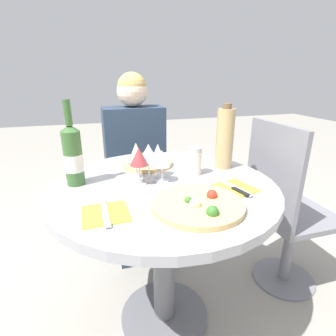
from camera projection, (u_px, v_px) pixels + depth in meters
ground_plane at (164, 316)px, 1.36m from camera, size 12.00×12.00×0.00m
dining_table at (164, 215)px, 1.16m from camera, size 0.95×0.95×0.75m
chair_behind_diner at (135, 177)px, 1.93m from camera, size 0.40×0.40×0.96m
seated_diner at (138, 175)px, 1.78m from camera, size 0.39×0.44×1.20m
chair_empty_side at (284, 213)px, 1.43m from camera, size 0.40×0.40×0.96m
pizza_large at (198, 204)px, 0.90m from camera, size 0.32×0.32×0.05m
pizza_small_far at (147, 163)px, 1.33m from camera, size 0.25×0.25×0.05m
wine_bottle at (73, 155)px, 1.06m from camera, size 0.08×0.08×0.35m
tall_carafe at (225, 138)px, 1.25m from camera, size 0.08×0.08×0.31m
sugar_shaker at (195, 161)px, 1.19m from camera, size 0.06×0.06×0.13m
wine_glass_back_right at (158, 154)px, 1.15m from camera, size 0.07×0.07×0.15m
wine_glass_front_left at (139, 157)px, 1.06m from camera, size 0.08×0.08×0.16m
wine_glass_front_right at (162, 159)px, 1.09m from camera, size 0.07×0.07×0.14m
wine_glass_center at (149, 153)px, 1.10m from camera, size 0.08×0.08×0.16m
wine_glass_back_left at (136, 153)px, 1.12m from camera, size 0.07×0.07×0.16m
place_setting_left at (106, 214)px, 0.86m from camera, size 0.15×0.19×0.01m
place_setting_right at (235, 188)px, 1.05m from camera, size 0.18×0.19×0.01m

